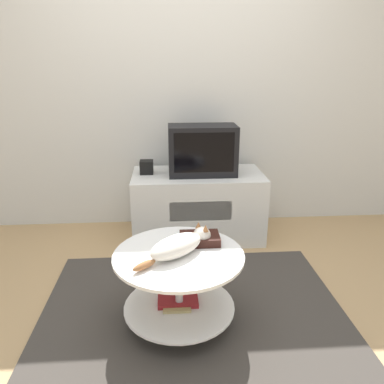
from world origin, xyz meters
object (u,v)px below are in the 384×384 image
speaker (147,167)px  cat (180,245)px  dvd_box (200,239)px  tv (202,150)px

speaker → cat: 1.26m
cat → speaker: bearing=60.6°
speaker → dvd_box: size_ratio=0.48×
tv → dvd_box: (-0.12, -1.05, -0.29)m
speaker → cat: speaker is taller
dvd_box → cat: (-0.12, -0.13, 0.03)m
tv → dvd_box: tv is taller
speaker → dvd_box: 1.17m
tv → cat: 1.23m
cat → tv: bearing=38.5°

